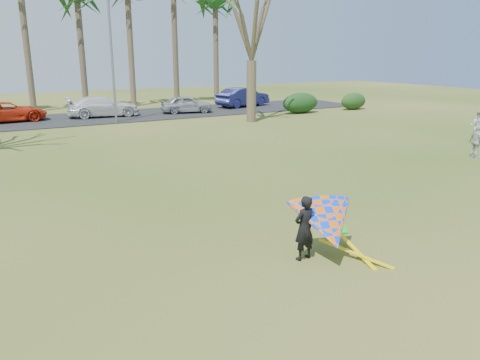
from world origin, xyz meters
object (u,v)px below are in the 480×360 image
car_4 (186,104)px  car_5 (243,97)px  bare_tree_right (252,19)px  kite_flyer (326,224)px  pedestrian_a (478,127)px  car_3 (103,106)px  pedestrian_b (477,142)px  car_2 (9,112)px  streetlight (114,53)px

car_4 → car_5: bearing=-61.9°
bare_tree_right → kite_flyer: (-9.70, -19.32, -5.73)m
bare_tree_right → pedestrian_a: 14.89m
car_3 → pedestrian_b: bearing=-147.6°
bare_tree_right → pedestrian_a: size_ratio=5.25×
car_2 → car_4: 12.17m
car_5 → pedestrian_a: pedestrian_a is taller
pedestrian_a → car_2: bearing=31.2°
bare_tree_right → pedestrian_b: (2.82, -14.45, -5.84)m
car_3 → bare_tree_right: bearing=-125.8°
car_2 → car_3: 6.09m
bare_tree_right → pedestrian_a: bearing=-64.8°
bare_tree_right → streetlight: bare_tree_right is taller
car_4 → car_5: size_ratio=0.79×
car_4 → kite_flyer: 26.61m
car_5 → car_3: bearing=78.3°
bare_tree_right → car_2: bare_tree_right is taller
car_3 → pedestrian_a: pedestrian_a is taller
bare_tree_right → car_2: 17.06m
car_4 → car_5: (5.86, 1.56, 0.15)m
pedestrian_a → pedestrian_b: 3.64m
pedestrian_b → car_3: bearing=44.6°
car_3 → car_5: car_5 is taller
pedestrian_b → kite_flyer: (-12.52, -4.86, 0.11)m
car_2 → pedestrian_b: size_ratio=3.24×
bare_tree_right → kite_flyer: size_ratio=3.86×
car_5 → pedestrian_b: (-1.02, -22.18, -0.14)m
car_2 → car_4: car_2 is taller
pedestrian_a → car_5: bearing=-8.0°
car_4 → kite_flyer: (-7.67, -25.48, 0.13)m
car_2 → kite_flyer: (4.42, -26.91, 0.13)m
car_3 → car_4: bearing=-93.2°
bare_tree_right → car_2: size_ratio=1.96×
car_2 → kite_flyer: size_ratio=1.97×
car_3 → car_5: size_ratio=1.02×
pedestrian_b → car_4: bearing=31.1°
car_5 → kite_flyer: kite_flyer is taller
kite_flyer → car_5: bearing=63.4°
car_3 → kite_flyer: (-1.66, -26.42, 0.06)m
car_5 → pedestrian_b: 22.20m
car_3 → pedestrian_a: bearing=-138.9°
streetlight → car_3: bearing=93.7°
car_5 → bare_tree_right: bearing=138.9°
streetlight → kite_flyer: 23.67m
car_4 → streetlight: bearing=123.7°
streetlight → car_2: size_ratio=1.70×
pedestrian_b → pedestrian_a: bearing=-38.7°
car_4 → pedestrian_b: size_ratio=2.63×
car_5 → pedestrian_a: (2.02, -20.17, 0.02)m
bare_tree_right → car_4: bare_tree_right is taller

